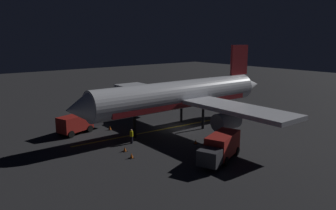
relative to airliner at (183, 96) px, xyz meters
name	(u,v)px	position (x,y,z in m)	size (l,w,h in m)	color
ground_plane	(179,129)	(0.01, 0.56, -4.54)	(180.00, 180.00, 0.20)	#272729
apron_guide_stripe	(151,131)	(1.07, 4.56, -4.44)	(0.24, 21.70, 0.01)	gold
airliner	(183,96)	(0.00, 0.00, 0.00)	(32.66, 32.92, 11.12)	silver
baggage_truck	(79,123)	(6.75, 12.13, -3.20)	(3.76, 6.54, 2.40)	maroon
catering_truck	(221,148)	(-11.61, 5.24, -3.09)	(4.16, 6.86, 2.63)	maroon
ground_crew_worker	(131,136)	(-1.42, 9.29, -3.56)	(0.40, 0.40, 1.74)	black
traffic_cone_near_left	(196,142)	(-6.32, 3.55, -4.19)	(0.50, 0.50, 0.55)	#EA590F
traffic_cone_near_right	(110,128)	(5.20, 8.44, -4.19)	(0.50, 0.50, 0.55)	#EA590F
traffic_cone_under_wing	(131,156)	(-5.44, 11.91, -4.19)	(0.50, 0.50, 0.55)	#EA590F
traffic_cone_far	(125,149)	(-3.28, 11.37, -4.19)	(0.50, 0.50, 0.55)	#EA590F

